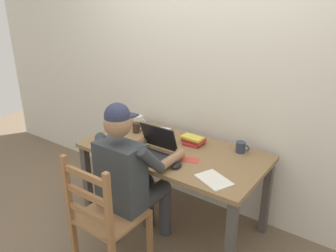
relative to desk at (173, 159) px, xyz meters
name	(u,v)px	position (x,y,z in m)	size (l,w,h in m)	color
ground_plane	(173,221)	(0.00, 0.00, -0.63)	(8.00, 8.00, 0.00)	brown
back_wall	(204,69)	(0.00, 0.47, 0.67)	(6.00, 0.04, 2.60)	silver
desk	(173,159)	(0.00, 0.00, 0.00)	(1.51, 0.78, 0.71)	olive
seated_person	(131,173)	(-0.05, -0.46, 0.06)	(0.50, 0.60, 1.25)	#33383D
wooden_chair	(105,218)	(-0.05, -0.74, -0.16)	(0.42, 0.42, 0.94)	olive
laptop	(152,149)	(-0.08, -0.18, 0.14)	(0.33, 0.31, 0.22)	black
computer_mouse	(177,166)	(0.20, -0.24, 0.10)	(0.06, 0.10, 0.03)	black
coffee_mug_white	(139,120)	(-0.60, 0.27, 0.13)	(0.13, 0.09, 0.09)	silver
coffee_mug_dark	(241,147)	(0.47, 0.28, 0.13)	(0.11, 0.08, 0.09)	#2D384C
coffee_mug_spare	(137,128)	(-0.49, 0.11, 0.13)	(0.11, 0.07, 0.09)	#38281E
book_stack_main	(193,140)	(0.08, 0.19, 0.12)	(0.19, 0.15, 0.07)	#BC332D
paper_pile_near_laptop	(160,131)	(-0.32, 0.24, 0.09)	(0.19, 0.16, 0.02)	silver
paper_pile_back_corner	(214,180)	(0.51, -0.24, 0.09)	(0.24, 0.17, 0.01)	silver
landscape_photo_print	(191,160)	(0.22, -0.08, 0.09)	(0.13, 0.09, 0.00)	#C63D33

